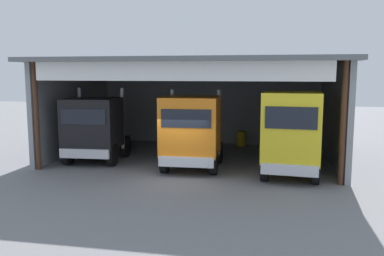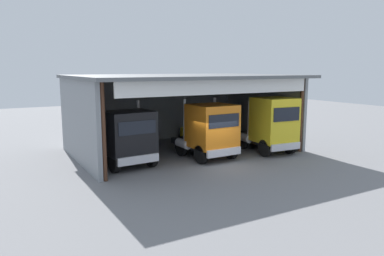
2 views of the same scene
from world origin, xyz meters
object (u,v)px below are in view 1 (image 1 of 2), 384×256
truck_black_center_left_bay (94,129)px  tool_cart (176,137)px  truck_orange_right_bay (191,131)px  truck_yellow_center_bay (291,134)px  oil_drum (241,139)px

truck_black_center_left_bay → tool_cart: (2.89, 5.49, -1.20)m
truck_orange_right_bay → truck_yellow_center_bay: bearing=170.6°
truck_orange_right_bay → truck_yellow_center_bay: (4.42, -0.59, 0.10)m
truck_orange_right_bay → tool_cart: size_ratio=4.92×
truck_black_center_left_bay → truck_orange_right_bay: (5.06, -0.65, 0.10)m
truck_orange_right_bay → truck_black_center_left_bay: bearing=-9.3°
truck_yellow_center_bay → oil_drum: bearing=-65.8°
truck_yellow_center_bay → tool_cart: bearing=-41.4°
truck_black_center_left_bay → oil_drum: bearing=-142.4°
truck_yellow_center_bay → oil_drum: (-2.63, 7.22, -1.45)m
truck_orange_right_bay → truck_yellow_center_bay: size_ratio=0.91×
truck_yellow_center_bay → truck_orange_right_bay: bearing=-3.3°
truck_orange_right_bay → oil_drum: (1.80, 6.64, -1.35)m
oil_drum → tool_cart: tool_cart is taller
oil_drum → tool_cart: bearing=-173.0°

